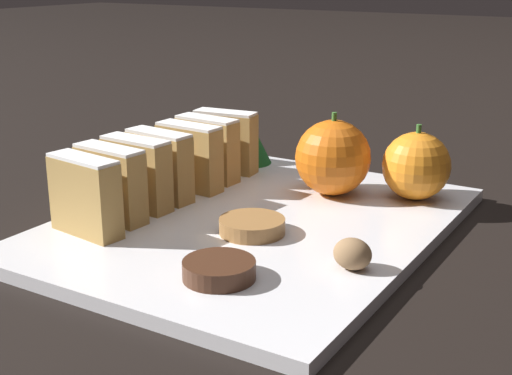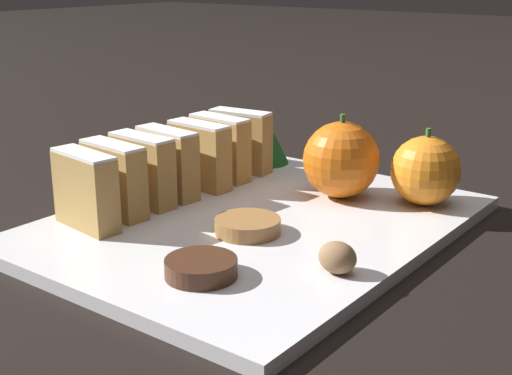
# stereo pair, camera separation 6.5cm
# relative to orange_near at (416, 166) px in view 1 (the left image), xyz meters

# --- Properties ---
(ground_plane) EXTENTS (6.00, 6.00, 0.00)m
(ground_plane) POSITION_rel_orange_near_xyz_m (-0.11, -0.13, -0.05)
(ground_plane) COLOR black
(serving_platter) EXTENTS (0.31, 0.40, 0.01)m
(serving_platter) POSITION_rel_orange_near_xyz_m (-0.11, -0.13, -0.04)
(serving_platter) COLOR white
(serving_platter) RESTS_ON ground_plane
(stollen_slice_front) EXTENTS (0.07, 0.03, 0.07)m
(stollen_slice_front) POSITION_rel_orange_near_xyz_m (-0.21, -0.24, 0.00)
(stollen_slice_front) COLOR tan
(stollen_slice_front) RESTS_ON serving_platter
(stollen_slice_second) EXTENTS (0.07, 0.03, 0.07)m
(stollen_slice_second) POSITION_rel_orange_near_xyz_m (-0.22, -0.20, 0.00)
(stollen_slice_second) COLOR tan
(stollen_slice_second) RESTS_ON serving_platter
(stollen_slice_third) EXTENTS (0.07, 0.03, 0.07)m
(stollen_slice_third) POSITION_rel_orange_near_xyz_m (-0.22, -0.17, 0.00)
(stollen_slice_third) COLOR tan
(stollen_slice_third) RESTS_ON serving_platter
(stollen_slice_fourth) EXTENTS (0.07, 0.03, 0.07)m
(stollen_slice_fourth) POSITION_rel_orange_near_xyz_m (-0.22, -0.13, 0.00)
(stollen_slice_fourth) COLOR tan
(stollen_slice_fourth) RESTS_ON serving_platter
(stollen_slice_fifth) EXTENTS (0.07, 0.03, 0.07)m
(stollen_slice_fifth) POSITION_rel_orange_near_xyz_m (-0.21, -0.09, 0.00)
(stollen_slice_fifth) COLOR tan
(stollen_slice_fifth) RESTS_ON serving_platter
(stollen_slice_sixth) EXTENTS (0.07, 0.03, 0.07)m
(stollen_slice_sixth) POSITION_rel_orange_near_xyz_m (-0.21, -0.05, 0.00)
(stollen_slice_sixth) COLOR tan
(stollen_slice_sixth) RESTS_ON serving_platter
(stollen_slice_back) EXTENTS (0.07, 0.03, 0.07)m
(stollen_slice_back) POSITION_rel_orange_near_xyz_m (-0.22, -0.02, 0.00)
(stollen_slice_back) COLOR tan
(stollen_slice_back) RESTS_ON serving_platter
(orange_near) EXTENTS (0.07, 0.07, 0.08)m
(orange_near) POSITION_rel_orange_near_xyz_m (0.00, 0.00, 0.00)
(orange_near) COLOR orange
(orange_near) RESTS_ON serving_platter
(orange_far) EXTENTS (0.08, 0.08, 0.08)m
(orange_far) POSITION_rel_orange_near_xyz_m (-0.08, -0.03, 0.00)
(orange_far) COLOR orange
(orange_far) RESTS_ON serving_platter
(walnut) EXTENTS (0.03, 0.03, 0.03)m
(walnut) POSITION_rel_orange_near_xyz_m (0.02, -0.19, -0.02)
(walnut) COLOR #8E6B47
(walnut) RESTS_ON serving_platter
(chocolate_cookie) EXTENTS (0.06, 0.06, 0.01)m
(chocolate_cookie) POSITION_rel_orange_near_xyz_m (-0.06, -0.26, -0.03)
(chocolate_cookie) COLOR #472819
(chocolate_cookie) RESTS_ON serving_platter
(gingerbread_cookie) EXTENTS (0.06, 0.06, 0.01)m
(gingerbread_cookie) POSITION_rel_orange_near_xyz_m (-0.09, -0.17, -0.03)
(gingerbread_cookie) COLOR #A3703D
(gingerbread_cookie) RESTS_ON serving_platter
(evergreen_sprig) EXTENTS (0.06, 0.06, 0.06)m
(evergreen_sprig) POSITION_rel_orange_near_xyz_m (-0.21, 0.03, -0.01)
(evergreen_sprig) COLOR #195623
(evergreen_sprig) RESTS_ON serving_platter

